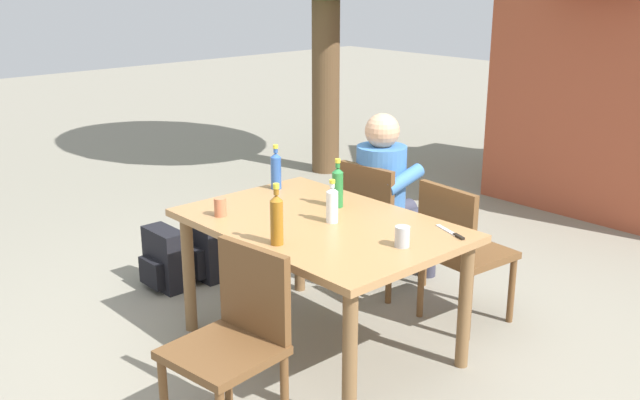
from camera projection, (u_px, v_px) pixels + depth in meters
name	position (u px, v px, depth m)	size (l,w,h in m)	color
ground_plane	(320.00, 346.00, 4.16)	(24.00, 24.00, 0.00)	gray
dining_table	(320.00, 237.00, 3.97)	(1.49, 1.00, 0.75)	#A37547
chair_far_left	(377.00, 220.00, 4.76)	(0.47, 0.47, 0.87)	brown
chair_near_right	(236.00, 334.00, 3.27)	(0.49, 0.49, 0.87)	brown
chair_far_right	(459.00, 247.00, 4.30)	(0.48, 0.48, 0.87)	brown
person_in_white_shirt	(389.00, 191.00, 4.79)	(0.47, 0.61, 1.18)	#3D70B2
bottle_amber	(277.00, 218.00, 3.57)	(0.06, 0.06, 0.31)	#996019
bottle_clear	(332.00, 204.00, 3.90)	(0.06, 0.06, 0.24)	white
bottle_blue	(276.00, 170.00, 4.49)	(0.06, 0.06, 0.28)	#2D56A3
bottle_green	(338.00, 186.00, 4.15)	(0.06, 0.06, 0.28)	#287A38
cup_terracotta	(220.00, 207.00, 4.01)	(0.07, 0.07, 0.10)	#BC6B47
cup_steel	(402.00, 237.00, 3.57)	(0.07, 0.07, 0.10)	#B2B7BC
table_knife	(452.00, 233.00, 3.75)	(0.23, 0.10, 0.01)	silver
backpack_by_near_side	(164.00, 260.00, 4.88)	(0.33, 0.22, 0.41)	black
backpack_by_far_side	(205.00, 247.00, 5.03)	(0.30, 0.23, 0.46)	black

